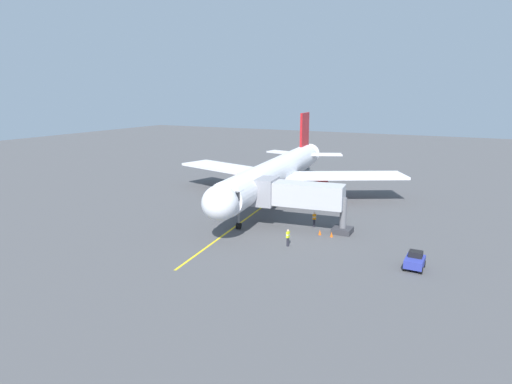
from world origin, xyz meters
name	(u,v)px	position (x,y,z in m)	size (l,w,h in m)	color
ground_plane	(276,199)	(0.00, 0.00, 0.00)	(220.00, 220.00, 0.00)	#4C4C4F
apron_lead_in_line	(257,211)	(-0.37, 6.77, 0.01)	(0.24, 40.00, 0.01)	yellow
airplane	(277,172)	(-0.34, 0.49, 4.00)	(34.59, 40.34, 11.50)	white
jet_bridge	(292,195)	(-6.94, 11.10, 3.76)	(11.51, 4.05, 5.40)	#B7B7BC
ground_crew_marshaller	(288,238)	(-8.86, 16.84, 0.89)	(0.26, 0.41, 1.71)	#23232D
ground_crew_wing_walker	(314,219)	(-9.09, 9.74, 0.89)	(0.47, 0.41, 1.71)	#23232D
tug_near_nose	(415,261)	(-20.67, 17.12, 0.70)	(1.61, 2.34, 1.50)	#2D3899
safety_cone_nose_left	(216,213)	(3.20, 10.83, 0.28)	(0.32, 0.32, 0.55)	#F2590F
safety_cone_nose_right	(217,214)	(2.98, 10.97, 0.28)	(0.32, 0.32, 0.55)	#F2590F
safety_cone_wing_port	(332,234)	(-11.87, 12.23, 0.28)	(0.32, 0.32, 0.55)	#F2590F
safety_cone_wing_starboard	(320,232)	(-10.56, 12.12, 0.28)	(0.32, 0.32, 0.55)	#F2590F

